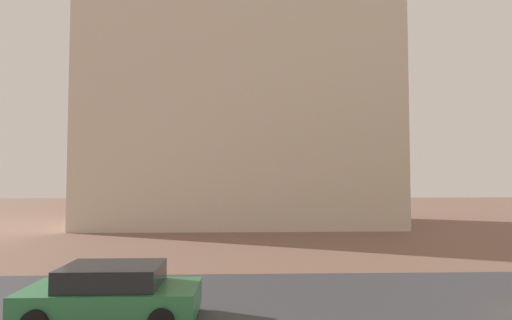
% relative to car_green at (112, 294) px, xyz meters
% --- Properties ---
extents(ground_plane, '(120.00, 120.00, 0.00)m').
position_rel_car_green_xyz_m(ground_plane, '(3.77, 3.30, -0.70)').
color(ground_plane, brown).
extents(street_asphalt_strip, '(120.00, 6.86, 0.00)m').
position_rel_car_green_xyz_m(street_asphalt_strip, '(3.77, 1.51, -0.70)').
color(street_asphalt_strip, '#38383D').
rests_on(street_asphalt_strip, ground_plane).
extents(landmark_building, '(23.91, 10.17, 39.63)m').
position_rel_car_green_xyz_m(landmark_building, '(3.07, 21.45, 10.82)').
color(landmark_building, beige).
rests_on(landmark_building, ground_plane).
extents(car_green, '(4.45, 2.11, 1.46)m').
position_rel_car_green_xyz_m(car_green, '(0.00, 0.00, 0.00)').
color(car_green, '#287042').
rests_on(car_green, ground_plane).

